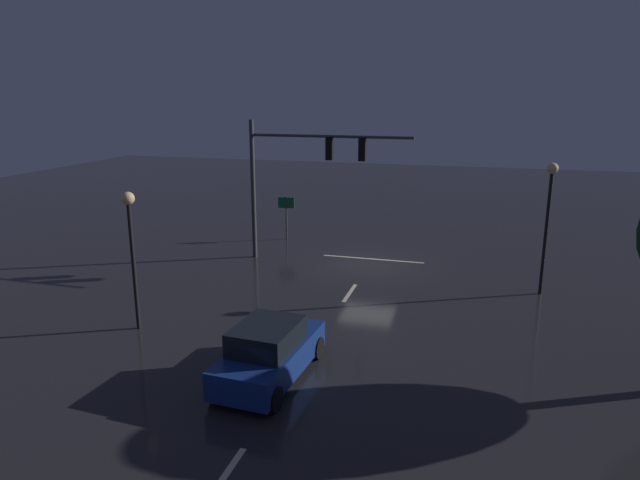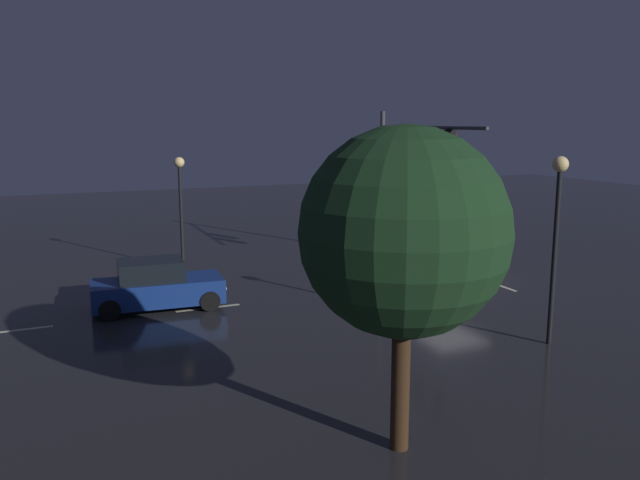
% 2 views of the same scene
% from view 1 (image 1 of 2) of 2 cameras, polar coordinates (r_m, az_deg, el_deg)
% --- Properties ---
extents(ground_plane, '(80.00, 80.00, 0.00)m').
position_cam_1_polar(ground_plane, '(27.01, 4.90, -2.55)').
color(ground_plane, '#232326').
extents(traffic_signal_assembly, '(7.76, 0.47, 6.72)m').
position_cam_1_polar(traffic_signal_assembly, '(26.74, -1.89, 7.54)').
color(traffic_signal_assembly, '#383A3D').
rests_on(traffic_signal_assembly, ground_plane).
extents(lane_dash_far, '(0.16, 2.20, 0.01)m').
position_cam_1_polar(lane_dash_far, '(23.29, 3.00, -5.33)').
color(lane_dash_far, beige).
rests_on(lane_dash_far, ground_plane).
extents(lane_dash_mid, '(0.16, 2.20, 0.01)m').
position_cam_1_polar(lane_dash_mid, '(17.94, -1.37, -11.61)').
color(lane_dash_mid, beige).
rests_on(lane_dash_mid, ground_plane).
extents(lane_dash_near, '(0.16, 2.20, 0.01)m').
position_cam_1_polar(lane_dash_near, '(13.16, -9.75, -22.58)').
color(lane_dash_near, beige).
rests_on(lane_dash_near, ground_plane).
extents(stop_bar, '(5.00, 0.16, 0.01)m').
position_cam_1_polar(stop_bar, '(28.03, 5.33, -1.91)').
color(stop_bar, beige).
rests_on(stop_bar, ground_plane).
extents(car_approaching, '(2.16, 4.47, 1.70)m').
position_cam_1_polar(car_approaching, '(16.41, -5.11, -11.19)').
color(car_approaching, navy).
rests_on(car_approaching, ground_plane).
extents(street_lamp_left_kerb, '(0.44, 0.44, 5.33)m').
position_cam_1_polar(street_lamp_left_kerb, '(23.92, 22.02, 3.35)').
color(street_lamp_left_kerb, black).
rests_on(street_lamp_left_kerb, ground_plane).
extents(street_lamp_right_kerb, '(0.44, 0.44, 4.80)m').
position_cam_1_polar(street_lamp_right_kerb, '(19.85, -18.47, 0.59)').
color(street_lamp_right_kerb, black).
rests_on(street_lamp_right_kerb, ground_plane).
extents(route_sign, '(0.90, 0.16, 2.42)m').
position_cam_1_polar(route_sign, '(31.39, -3.41, 3.18)').
color(route_sign, '#383A3D').
rests_on(route_sign, ground_plane).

